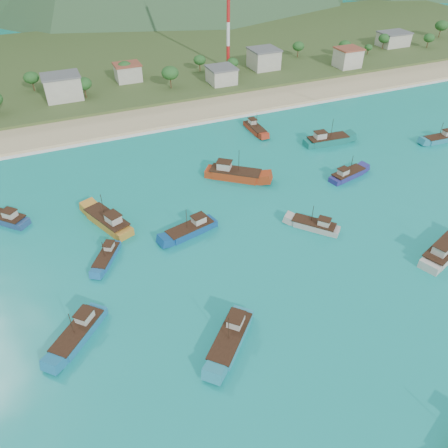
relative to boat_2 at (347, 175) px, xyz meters
name	(u,v)px	position (x,y,z in m)	size (l,w,h in m)	color
ground	(298,288)	(-29.63, -26.96, -0.67)	(600.00, 600.00, 0.00)	#0C898E
beach	(162,116)	(-29.63, 52.04, -0.67)	(400.00, 18.00, 1.20)	beige
land	(119,60)	(-29.63, 113.04, -0.67)	(400.00, 110.00, 2.40)	#385123
surf_line	(172,128)	(-29.63, 42.54, -0.67)	(400.00, 2.50, 0.08)	white
village	(175,72)	(-17.55, 75.52, 4.03)	(214.27, 28.46, 7.13)	beige
vegetation	(116,79)	(-37.87, 75.42, 4.36)	(279.79, 25.26, 8.39)	#235623
boat_2	(347,175)	(0.00, 0.00, 0.00)	(10.32, 5.10, 5.86)	navy
boat_4	(315,226)	(-17.95, -13.76, -0.04)	(8.44, 9.04, 5.65)	#AEA69E
boat_6	(234,174)	(-24.67, 10.26, 0.36)	(12.86, 11.29, 7.84)	#A53515
boat_8	(79,333)	(-65.19, -22.58, 0.08)	(9.71, 9.87, 6.32)	#1B6F9F
boat_9	(107,257)	(-57.90, -6.66, -0.16)	(6.63, 8.41, 4.96)	#1C64A5
boat_14	(327,141)	(5.48, 16.72, 0.26)	(12.58, 4.68, 7.28)	#126C64
boat_17	(191,230)	(-41.12, -5.38, 0.09)	(11.19, 5.72, 6.35)	navy
boat_18	(108,221)	(-55.56, 3.59, 0.27)	(8.16, 12.84, 7.32)	#BD7F29
boat_20	(440,139)	(34.52, 5.77, 0.02)	(10.23, 3.62, 5.95)	teal
boat_21	(231,338)	(-44.67, -32.60, 0.17)	(10.51, 10.55, 6.79)	teal
boat_23	(255,129)	(-8.65, 31.40, -0.01)	(2.96, 9.83, 5.80)	#A92E18
boat_27	(444,251)	(-0.61, -30.21, 0.29)	(13.08, 7.84, 7.43)	beige
boat_28	(5,218)	(-74.72, 13.26, 0.07)	(9.65, 9.69, 6.24)	navy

